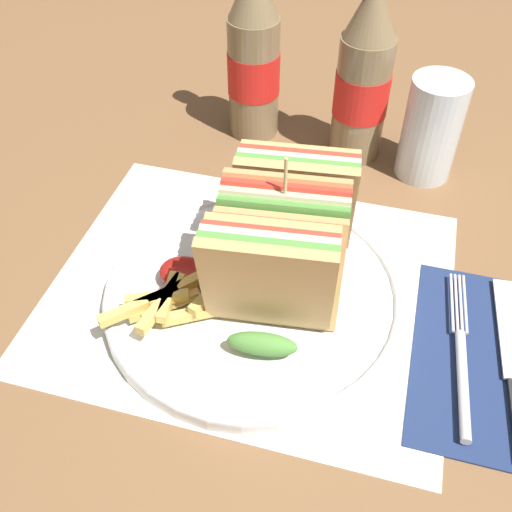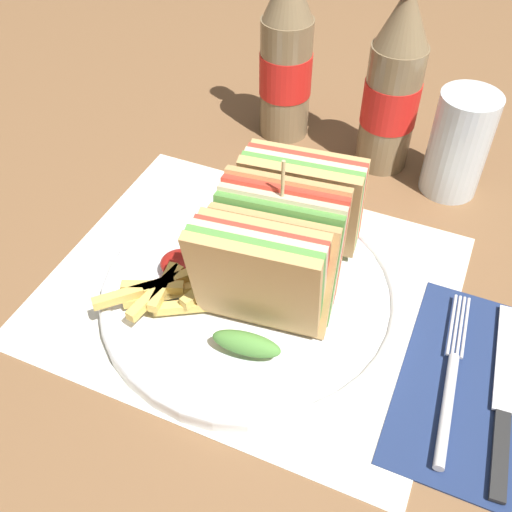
{
  "view_description": "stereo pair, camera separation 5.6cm",
  "coord_description": "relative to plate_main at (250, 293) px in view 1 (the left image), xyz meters",
  "views": [
    {
      "loc": [
        0.1,
        -0.34,
        0.44
      ],
      "look_at": [
        -0.0,
        0.04,
        0.04
      ],
      "focal_mm": 42.0,
      "sensor_mm": 36.0,
      "label": 1
    },
    {
      "loc": [
        0.15,
        -0.32,
        0.44
      ],
      "look_at": [
        -0.0,
        0.04,
        0.04
      ],
      "focal_mm": 42.0,
      "sensor_mm": 36.0,
      "label": 2
    }
  ],
  "objects": [
    {
      "name": "ground_plane",
      "position": [
        0.0,
        -0.02,
        -0.01
      ],
      "size": [
        4.0,
        4.0,
        0.0
      ],
      "primitive_type": "plane",
      "color": "brown"
    },
    {
      "name": "placemat",
      "position": [
        -0.0,
        0.01,
        -0.01
      ],
      "size": [
        0.38,
        0.31,
        0.0
      ],
      "color": "silver",
      "rests_on": "ground_plane"
    },
    {
      "name": "plate_main",
      "position": [
        0.0,
        0.0,
        0.0
      ],
      "size": [
        0.28,
        0.28,
        0.02
      ],
      "color": "white",
      "rests_on": "ground_plane"
    },
    {
      "name": "club_sandwich",
      "position": [
        0.03,
        0.02,
        0.06
      ],
      "size": [
        0.12,
        0.2,
        0.15
      ],
      "color": "tan",
      "rests_on": "plate_main"
    },
    {
      "name": "fries_pile",
      "position": [
        -0.06,
        -0.04,
        0.02
      ],
      "size": [
        0.11,
        0.09,
        0.02
      ],
      "color": "#E0B756",
      "rests_on": "plate_main"
    },
    {
      "name": "ketchup_blob",
      "position": [
        -0.06,
        -0.01,
        0.02
      ],
      "size": [
        0.05,
        0.04,
        0.02
      ],
      "color": "maroon",
      "rests_on": "plate_main"
    },
    {
      "name": "napkin",
      "position": [
        0.22,
        -0.01,
        -0.01
      ],
      "size": [
        0.12,
        0.2,
        0.0
      ],
      "color": "navy",
      "rests_on": "ground_plane"
    },
    {
      "name": "fork",
      "position": [
        0.2,
        -0.03,
        -0.0
      ],
      "size": [
        0.02,
        0.18,
        0.01
      ],
      "rotation": [
        0.0,
        0.0,
        0.07
      ],
      "color": "silver",
      "rests_on": "napkin"
    },
    {
      "name": "coke_bottle_near",
      "position": [
        -0.07,
        0.28,
        0.09
      ],
      "size": [
        0.06,
        0.06,
        0.24
      ],
      "color": "#7A6647",
      "rests_on": "ground_plane"
    },
    {
      "name": "coke_bottle_far",
      "position": [
        0.06,
        0.26,
        0.09
      ],
      "size": [
        0.06,
        0.06,
        0.24
      ],
      "color": "#7A6647",
      "rests_on": "ground_plane"
    },
    {
      "name": "glass_near",
      "position": [
        0.14,
        0.25,
        0.04
      ],
      "size": [
        0.06,
        0.06,
        0.12
      ],
      "color": "silver",
      "rests_on": "ground_plane"
    }
  ]
}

